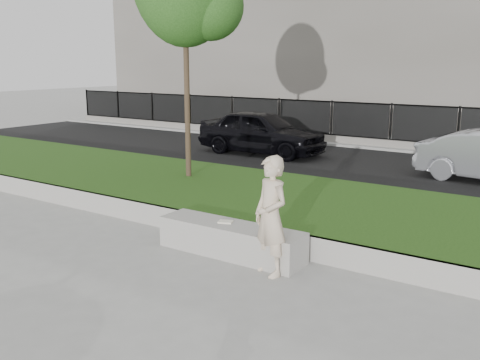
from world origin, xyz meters
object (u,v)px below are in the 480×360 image
Objects in this scene: stone_bench at (231,239)px; man at (271,216)px; book at (226,222)px; car_dark at (261,132)px.

man reaches higher than stone_bench.
stone_bench is 11.05× the size of book.
book reaches higher than stone_bench.
man is (0.92, -0.33, 0.62)m from stone_bench.
man is 1.16m from book.
book is (-0.12, 0.03, 0.26)m from stone_bench.
stone_bench is 1.16m from man.
stone_bench is at bearing -174.68° from man.
man is 9.99m from car_dark.
car_dark is (-4.42, 8.11, 0.51)m from stone_bench.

